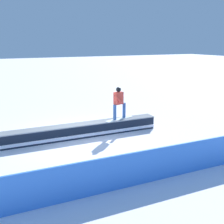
# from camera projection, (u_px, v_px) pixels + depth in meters

# --- Properties ---
(ground_plane) EXTENTS (120.00, 120.00, 0.00)m
(ground_plane) POSITION_uv_depth(u_px,v_px,m) (84.00, 137.00, 11.81)
(ground_plane) COLOR white
(grind_box) EXTENTS (6.78, 0.82, 0.59)m
(grind_box) POSITION_uv_depth(u_px,v_px,m) (84.00, 131.00, 11.74)
(grind_box) COLOR black
(grind_box) RESTS_ON ground_plane
(snowboarder) EXTENTS (1.51, 0.65, 1.46)m
(snowboarder) POSITION_uv_depth(u_px,v_px,m) (119.00, 102.00, 12.11)
(snowboarder) COLOR silver
(snowboarder) RESTS_ON grind_box
(safety_fence) EXTENTS (8.79, 0.38, 1.02)m
(safety_fence) POSITION_uv_depth(u_px,v_px,m) (140.00, 168.00, 7.74)
(safety_fence) COLOR #3C80EC
(safety_fence) RESTS_ON ground_plane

